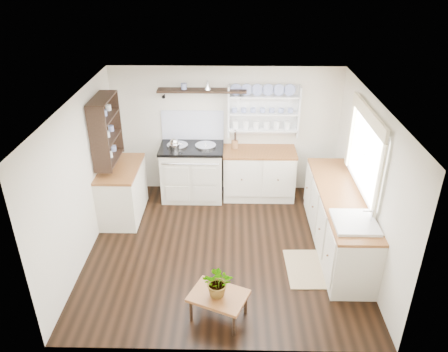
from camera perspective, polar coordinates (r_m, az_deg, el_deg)
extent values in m
cube|color=black|center=(6.71, -0.06, -9.35)|extent=(4.00, 3.80, 0.01)
cube|color=beige|center=(7.82, 0.23, 5.95)|extent=(4.00, 0.02, 2.30)
cube|color=beige|center=(6.37, 18.21, -0.81)|extent=(0.02, 3.80, 2.30)
cube|color=beige|center=(6.45, -18.13, -0.47)|extent=(0.02, 3.80, 2.30)
cube|color=white|center=(5.64, -0.07, 9.67)|extent=(4.00, 3.80, 0.01)
cube|color=white|center=(6.34, 17.98, 2.62)|extent=(0.04, 1.40, 1.00)
cube|color=white|center=(6.34, 17.80, 2.62)|extent=(0.02, 1.50, 1.10)
cube|color=#FFF7CB|center=(6.12, 18.40, 7.54)|extent=(0.04, 1.55, 0.18)
cube|color=beige|center=(7.83, -4.13, 0.42)|extent=(1.06, 0.69, 0.94)
cube|color=black|center=(7.62, -4.26, 3.72)|extent=(1.10, 0.73, 0.05)
cylinder|color=silver|center=(7.63, -6.10, 4.00)|extent=(0.36, 0.36, 0.03)
cylinder|color=silver|center=(7.58, -2.42, 3.99)|extent=(0.36, 0.36, 0.03)
cylinder|color=silver|center=(7.32, -4.48, 1.56)|extent=(0.96, 0.02, 0.02)
cube|color=silver|center=(7.85, 4.57, 0.26)|extent=(1.25, 0.60, 0.88)
cube|color=brown|center=(7.66, 4.69, 3.18)|extent=(1.27, 0.63, 0.04)
cube|color=silver|center=(6.73, 14.66, -5.72)|extent=(0.60, 2.40, 0.88)
cube|color=brown|center=(6.51, 15.11, -2.47)|extent=(0.62, 2.43, 0.04)
cube|color=white|center=(5.93, 16.56, -6.77)|extent=(0.55, 0.60, 0.28)
cylinder|color=silver|center=(5.88, 18.70, -5.11)|extent=(0.02, 0.02, 0.22)
cube|color=silver|center=(7.45, -13.11, -2.06)|extent=(0.60, 1.10, 0.88)
cube|color=brown|center=(7.24, -13.48, 0.97)|extent=(0.62, 1.13, 0.04)
cube|color=white|center=(7.68, 5.15, 8.61)|extent=(1.20, 0.03, 0.90)
cube|color=white|center=(7.59, 5.19, 8.38)|extent=(1.20, 0.22, 0.02)
cylinder|color=navy|center=(7.52, 5.27, 10.35)|extent=(0.20, 0.02, 0.20)
cube|color=black|center=(7.46, -2.91, 11.10)|extent=(1.50, 0.24, 0.04)
cone|color=black|center=(7.63, -7.81, 10.39)|extent=(0.06, 0.20, 0.06)
cone|color=black|center=(7.54, 2.17, 10.42)|extent=(0.06, 0.20, 0.06)
cube|color=black|center=(7.02, -15.19, 5.87)|extent=(0.28, 0.80, 1.05)
cylinder|color=#925F35|center=(7.68, 1.41, 4.14)|extent=(0.12, 0.12, 0.14)
cube|color=brown|center=(5.42, -0.73, -15.39)|extent=(0.79, 0.69, 0.04)
cylinder|color=black|center=(5.52, -4.34, -17.11)|extent=(0.04, 0.04, 0.32)
cylinder|color=black|center=(5.76, -2.55, -14.75)|extent=(0.04, 0.04, 0.32)
cylinder|color=black|center=(5.35, 1.30, -18.87)|extent=(0.04, 0.04, 0.32)
cylinder|color=black|center=(5.59, 2.85, -16.32)|extent=(0.04, 0.04, 0.32)
imported|color=#3F7233|center=(5.28, -0.74, -13.65)|extent=(0.38, 0.34, 0.40)
cube|color=olive|center=(6.42, 10.65, -11.81)|extent=(0.57, 0.86, 0.02)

